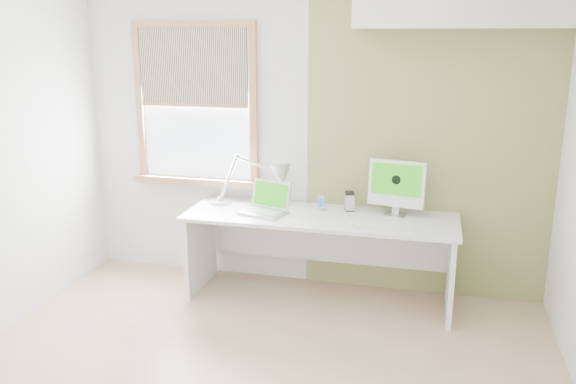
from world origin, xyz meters
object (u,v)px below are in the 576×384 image
(laptop, at_px, (266,205))
(external_drive, at_px, (349,201))
(desk_lamp, at_px, (270,179))
(imac, at_px, (397,185))
(desk, at_px, (321,236))

(laptop, xyz_separation_m, external_drive, (0.65, 0.23, 0.01))
(desk_lamp, xyz_separation_m, laptop, (0.03, -0.21, -0.17))
(laptop, bearing_deg, imac, 9.95)
(desk_lamp, bearing_deg, desk, -15.04)
(desk, relative_size, laptop, 5.18)
(desk, relative_size, imac, 4.75)
(desk, bearing_deg, desk_lamp, 164.96)
(laptop, distance_m, imac, 1.07)
(desk_lamp, bearing_deg, external_drive, 1.53)
(desk, bearing_deg, imac, 9.84)
(desk, height_order, imac, imac)
(desk_lamp, relative_size, external_drive, 5.26)
(desk, height_order, external_drive, external_drive)
(desk_lamp, height_order, imac, imac)
(desk, distance_m, desk_lamp, 0.65)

